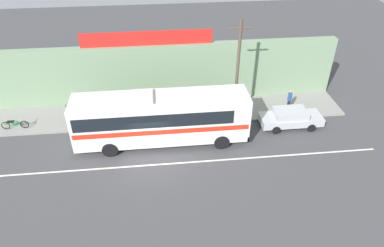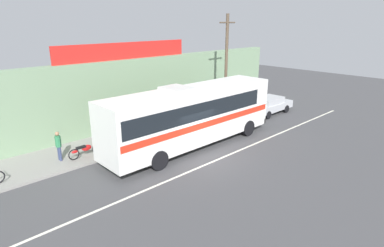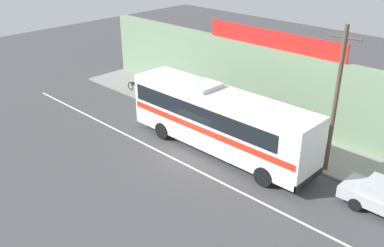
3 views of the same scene
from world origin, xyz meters
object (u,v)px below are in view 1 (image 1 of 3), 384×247
at_px(parked_car, 290,118).
at_px(pedestrian_near_shop, 289,98).
at_px(motorcycle_purple, 14,124).
at_px(motorcycle_green, 85,119).
at_px(utility_pole, 237,71).
at_px(pedestrian_far_left, 68,110).
at_px(pedestrian_far_right, 119,109).
at_px(intercity_bus, 160,117).

relative_size(parked_car, pedestrian_near_shop, 2.59).
bearing_deg(motorcycle_purple, parked_car, -4.75).
xyz_separation_m(parked_car, motorcycle_green, (-15.00, 1.78, -0.17)).
distance_m(utility_pole, pedestrian_near_shop, 5.38).
distance_m(parked_car, motorcycle_green, 15.10).
xyz_separation_m(motorcycle_green, pedestrian_near_shop, (15.55, 0.24, 0.59)).
height_order(motorcycle_purple, pedestrian_far_left, pedestrian_far_left).
bearing_deg(pedestrian_far_right, pedestrian_near_shop, 0.15).
relative_size(motorcycle_green, pedestrian_far_left, 1.22).
distance_m(intercity_bus, pedestrian_far_right, 4.24).
height_order(motorcycle_green, pedestrian_far_right, pedestrian_far_right).
bearing_deg(pedestrian_far_right, motorcycle_purple, -177.52).
bearing_deg(motorcycle_green, pedestrian_far_left, 157.93).
xyz_separation_m(intercity_bus, pedestrian_far_left, (-6.71, 3.14, -0.99)).
bearing_deg(intercity_bus, parked_car, 5.23).
distance_m(utility_pole, pedestrian_far_left, 12.68).
height_order(motorcycle_purple, motorcycle_green, same).
bearing_deg(parked_car, pedestrian_far_left, 172.03).
bearing_deg(parked_car, intercity_bus, -174.77).
xyz_separation_m(intercity_bus, motorcycle_green, (-5.51, 2.65, -1.50)).
height_order(pedestrian_near_shop, pedestrian_far_right, pedestrian_near_shop).
bearing_deg(motorcycle_green, parked_car, -6.78).
xyz_separation_m(intercity_bus, utility_pole, (5.58, 2.21, 2.01)).
bearing_deg(pedestrian_near_shop, pedestrian_far_left, 179.16).
distance_m(intercity_bus, motorcycle_green, 6.29).
distance_m(motorcycle_green, pedestrian_near_shop, 15.57).
bearing_deg(utility_pole, parked_car, -19.00).
xyz_separation_m(parked_car, motorcycle_purple, (-19.98, 1.66, -0.17)).
bearing_deg(utility_pole, motorcycle_purple, 178.87).
xyz_separation_m(parked_car, pedestrian_near_shop, (0.56, 2.02, 0.42)).
height_order(parked_car, motorcycle_green, parked_car).
bearing_deg(pedestrian_far_left, pedestrian_far_right, -4.30).
distance_m(intercity_bus, pedestrian_far_left, 7.47).
height_order(pedestrian_far_right, pedestrian_far_left, pedestrian_far_left).
relative_size(utility_pole, motorcycle_purple, 3.93).
xyz_separation_m(intercity_bus, motorcycle_purple, (-10.50, 2.53, -1.50)).
bearing_deg(motorcycle_green, intercity_bus, -25.69).
height_order(intercity_bus, pedestrian_far_right, intercity_bus).
xyz_separation_m(utility_pole, pedestrian_far_right, (-8.56, 0.64, -3.01)).
distance_m(parked_car, motorcycle_purple, 20.05).
height_order(parked_car, pedestrian_far_left, pedestrian_far_left).
height_order(utility_pole, motorcycle_purple, utility_pole).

